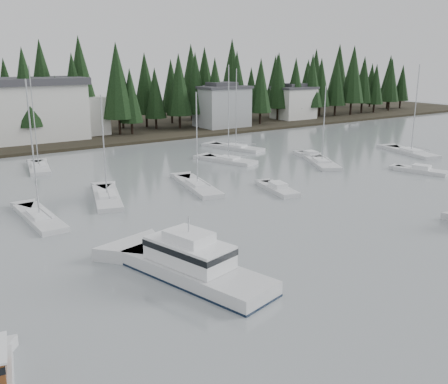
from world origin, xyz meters
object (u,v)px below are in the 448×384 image
Objects in this scene: harbor_inn at (24,110)px; sailboat_1 at (228,161)px; house_east_b at (294,102)px; sailboat_7 at (411,153)px; sailboat_9 at (107,199)px; runabout_2 at (421,171)px; sailboat_8 at (198,187)px; sailboat_5 at (322,164)px; cabin_cruiser_center at (194,268)px; sailboat_10 at (236,149)px; house_east_a at (222,106)px; runabout_4 at (311,157)px; sailboat_6 at (39,169)px; sailboat_2 at (40,219)px; runabout_1 at (278,190)px.

sailboat_1 is (20.68, -33.63, -5.69)m from harbor_inn.
sailboat_7 reaches higher than house_east_b.
sailboat_9 is 41.30m from runabout_2.
sailboat_9 is at bearing 93.67° from sailboat_1.
sailboat_1 reaches higher than sailboat_8.
sailboat_1 is 1.24× the size of sailboat_5.
sailboat_1 is (24.54, 31.57, -0.70)m from cabin_cruiser_center.
house_east_a is at bearing -45.71° from sailboat_10.
harbor_inn is at bearing 63.16° from sailboat_5.
runabout_4 is at bearing 81.27° from sailboat_7.
sailboat_9 reaches higher than house_east_a.
sailboat_5 is 0.99× the size of sailboat_8.
sailboat_9 is at bearing 102.57° from sailboat_10.
sailboat_1 is at bearing -102.05° from sailboat_6.
cabin_cruiser_center is 0.88× the size of sailboat_6.
sailboat_5 reaches higher than runabout_2.
sailboat_1 is 13.57m from sailboat_5.
sailboat_9 reaches higher than sailboat_8.
sailboat_8 is 24.57m from runabout_4.
sailboat_8 is (-39.33, 0.63, -0.02)m from sailboat_7.
runabout_4 is at bearing -64.97° from sailboat_8.
house_east_a is 0.73× the size of sailboat_1.
house_east_a is 34.62m from runabout_4.
sailboat_9 is (-40.56, -38.48, -4.85)m from house_east_a.
sailboat_5 is at bearing -54.07° from harbor_inn.
cabin_cruiser_center is 0.88× the size of sailboat_1.
sailboat_7 reaches higher than sailboat_10.
sailboat_6 is at bearing -156.06° from house_east_a.
sailboat_10 is (29.17, 17.05, 0.01)m from sailboat_9.
sailboat_2 is at bearing 1.50° from cabin_cruiser_center.
house_east_a is 64.07m from sailboat_2.
sailboat_6 is at bearing 23.39° from sailboat_9.
sailboat_6 is 2.04× the size of runabout_1.
sailboat_1 is at bearing -58.42° from harbor_inn.
harbor_inn is at bearing 29.32° from runabout_1.
house_east_b is 1.35× the size of runabout_1.
runabout_4 is at bearing -68.51° from cabin_cruiser_center.
harbor_inn is 39.88m from sailboat_1.
sailboat_9 is at bearing 109.43° from runabout_4.
sailboat_7 is at bearing -69.57° from sailboat_5.
sailboat_5 is (-8.10, -38.25, -4.85)m from house_east_a.
sailboat_7 reaches higher than sailboat_8.
runabout_1 is (19.98, 14.76, -0.65)m from cabin_cruiser_center.
harbor_inn is 45.35m from sailboat_8.
sailboat_10 is (18.46, 18.28, 0.01)m from sailboat_8.
sailboat_6 reaches higher than runabout_2.
house_east_a is 49.68m from runabout_2.
sailboat_10 reaches higher than house_east_a.
sailboat_2 is at bearing 121.97° from sailboat_5.
runabout_4 is (23.83, 5.96, 0.08)m from sailboat_8.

